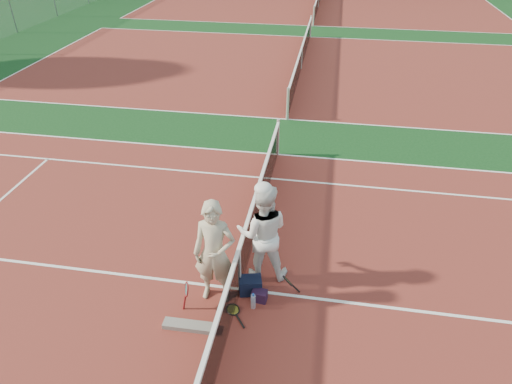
% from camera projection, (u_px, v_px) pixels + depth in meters
% --- Properties ---
extents(ground, '(130.00, 130.00, 0.00)m').
position_uv_depth(ground, '(240.00, 289.00, 8.63)').
color(ground, '#0E3614').
rests_on(ground, ground).
extents(court_main, '(23.77, 10.97, 0.01)m').
position_uv_depth(court_main, '(240.00, 289.00, 8.63)').
color(court_main, maroon).
rests_on(court_main, ground).
extents(court_far_a, '(23.77, 10.97, 0.01)m').
position_uv_depth(court_far_a, '(301.00, 69.00, 19.81)').
color(court_far_a, maroon).
rests_on(court_far_a, ground).
extents(court_far_b, '(23.77, 10.97, 0.01)m').
position_uv_depth(court_far_b, '(318.00, 7.00, 31.00)').
color(court_far_b, maroon).
rests_on(court_far_b, ground).
extents(net_main, '(0.10, 10.98, 1.02)m').
position_uv_depth(net_main, '(240.00, 269.00, 8.35)').
color(net_main, black).
rests_on(net_main, ground).
extents(net_far_a, '(0.10, 10.98, 1.02)m').
position_uv_depth(net_far_a, '(302.00, 57.00, 19.54)').
color(net_far_a, black).
rests_on(net_far_a, ground).
extents(player_a, '(0.76, 0.50, 2.07)m').
position_uv_depth(player_a, '(215.00, 253.00, 7.93)').
color(player_a, '#B8AB8E').
rests_on(player_a, ground).
extents(player_b, '(1.07, 0.89, 2.02)m').
position_uv_depth(player_b, '(263.00, 233.00, 8.45)').
color(player_b, white).
rests_on(player_b, ground).
extents(racket_red, '(0.25, 0.31, 0.59)m').
position_uv_depth(racket_red, '(187.00, 296.00, 8.07)').
color(racket_red, maroon).
rests_on(racket_red, ground).
extents(racket_black_held, '(0.45, 0.43, 0.51)m').
position_uv_depth(racket_black_held, '(287.00, 287.00, 8.33)').
color(racket_black_held, black).
rests_on(racket_black_held, ground).
extents(racket_spare, '(0.57, 0.64, 0.03)m').
position_uv_depth(racket_spare, '(233.00, 310.00, 8.18)').
color(racket_spare, black).
rests_on(racket_spare, ground).
extents(sports_bag_navy, '(0.47, 0.38, 0.33)m').
position_uv_depth(sports_bag_navy, '(250.00, 285.00, 8.49)').
color(sports_bag_navy, black).
rests_on(sports_bag_navy, ground).
extents(sports_bag_purple, '(0.29, 0.21, 0.22)m').
position_uv_depth(sports_bag_purple, '(259.00, 296.00, 8.34)').
color(sports_bag_purple, black).
rests_on(sports_bag_purple, ground).
extents(net_cover_canvas, '(0.90, 0.22, 0.09)m').
position_uv_depth(net_cover_canvas, '(189.00, 326.00, 7.83)').
color(net_cover_canvas, slate).
rests_on(net_cover_canvas, ground).
extents(water_bottle, '(0.09, 0.09, 0.30)m').
position_uv_depth(water_bottle, '(253.00, 302.00, 8.16)').
color(water_bottle, '#C9E3FF').
rests_on(water_bottle, ground).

